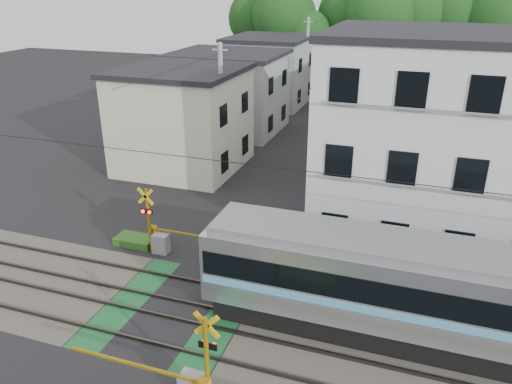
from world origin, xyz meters
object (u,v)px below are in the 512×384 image
at_px(apartment_block, 438,139).
at_px(pedestrian, 349,106).
at_px(crossing_signal_far, 159,238).
at_px(crossing_signal_near, 194,382).

bearing_deg(apartment_block, pedestrian, 108.75).
bearing_deg(crossing_signal_far, crossing_signal_near, -54.71).
xyz_separation_m(crossing_signal_near, apartment_block, (5.91, 13.15, 3.94)).
distance_m(crossing_signal_far, apartment_block, 13.14).
height_order(crossing_signal_near, apartment_block, apartment_block).
relative_size(crossing_signal_near, apartment_block, 0.46).
bearing_deg(apartment_block, crossing_signal_near, -114.22).
bearing_deg(crossing_signal_near, crossing_signal_far, 125.29).
height_order(crossing_signal_near, pedestrian, crossing_signal_near).
relative_size(apartment_block, pedestrian, 5.80).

